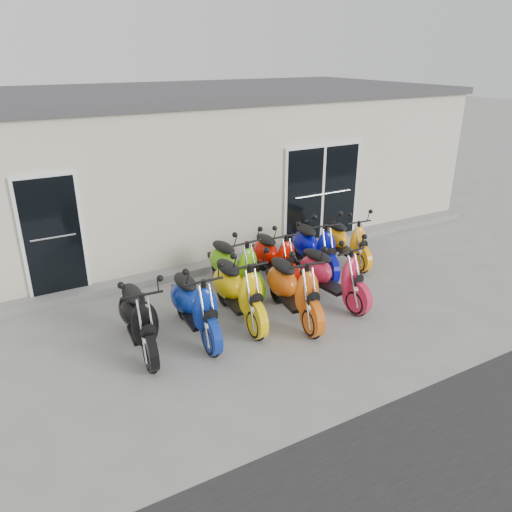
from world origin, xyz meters
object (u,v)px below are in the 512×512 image
object	(u,v)px
scooter_front_black	(138,309)
scooter_front_blue	(194,296)
scooter_front_orange_b	(294,280)
scooter_front_red	(332,266)
scooter_back_red	(275,249)
scooter_back_green	(235,257)
scooter_back_blue	(315,240)
scooter_front_orange_a	(238,281)
scooter_back_yellow	(347,234)

from	to	relation	value
scooter_front_black	scooter_front_blue	bearing A→B (deg)	1.81
scooter_front_orange_b	scooter_front_red	size ratio (longest dim) A/B	1.05
scooter_front_orange_b	scooter_back_red	distance (m)	1.53
scooter_front_orange_b	scooter_front_red	xyz separation A→B (m)	(0.93, 0.18, -0.03)
scooter_back_green	scooter_back_blue	distance (m)	1.78
scooter_front_red	scooter_front_orange_a	bearing A→B (deg)	167.25
scooter_front_red	scooter_back_yellow	world-z (taller)	scooter_front_red
scooter_front_red	scooter_back_yellow	bearing A→B (deg)	37.33
scooter_front_red	scooter_back_green	world-z (taller)	scooter_front_red
scooter_front_orange_a	scooter_back_green	world-z (taller)	scooter_front_orange_a
scooter_front_red	scooter_back_green	xyz separation A→B (m)	(-1.30, 1.22, -0.00)
scooter_front_blue	scooter_back_green	distance (m)	1.69
scooter_front_blue	scooter_back_yellow	distance (m)	4.11
scooter_front_orange_b	scooter_back_blue	world-z (taller)	scooter_front_orange_b
scooter_back_red	scooter_back_yellow	xyz separation A→B (m)	(1.77, 0.02, -0.02)
scooter_front_black	scooter_front_orange_b	bearing A→B (deg)	-2.76
scooter_back_red	scooter_back_blue	distance (m)	0.89
scooter_back_green	scooter_back_red	xyz separation A→B (m)	(0.89, 0.04, -0.03)
scooter_back_green	scooter_back_yellow	size ratio (longest dim) A/B	1.07
scooter_front_black	scooter_back_red	size ratio (longest dim) A/B	1.05
scooter_front_red	scooter_back_blue	xyz separation A→B (m)	(0.47, 1.19, 0.02)
scooter_front_blue	scooter_back_blue	world-z (taller)	scooter_back_blue
scooter_back_green	scooter_back_red	world-z (taller)	scooter_back_green
scooter_back_blue	scooter_front_black	bearing A→B (deg)	-156.40
scooter_front_orange_a	scooter_back_red	bearing A→B (deg)	41.11
scooter_front_black	scooter_front_orange_a	bearing A→B (deg)	6.62
scooter_front_orange_b	scooter_back_green	distance (m)	1.45
scooter_front_red	scooter_back_blue	world-z (taller)	scooter_back_blue
scooter_front_orange_b	scooter_back_red	xyz separation A→B (m)	(0.52, 1.44, -0.06)
scooter_front_blue	scooter_back_yellow	world-z (taller)	scooter_front_blue
scooter_front_blue	scooter_back_red	world-z (taller)	scooter_front_blue
scooter_back_blue	scooter_back_yellow	distance (m)	0.90
scooter_front_orange_b	scooter_back_blue	distance (m)	1.96
scooter_front_black	scooter_back_blue	size ratio (longest dim) A/B	0.97
scooter_front_blue	scooter_back_red	bearing A→B (deg)	30.07
scooter_back_yellow	scooter_front_blue	bearing A→B (deg)	-158.47
scooter_front_orange_b	scooter_back_green	size ratio (longest dim) A/B	1.06
scooter_front_orange_a	scooter_front_orange_b	world-z (taller)	scooter_front_orange_a
scooter_front_black	scooter_back_green	xyz separation A→B (m)	(2.15, 1.07, -0.00)
scooter_front_orange_a	scooter_back_yellow	distance (m)	3.30
scooter_back_blue	scooter_front_blue	bearing A→B (deg)	-151.66
scooter_front_blue	scooter_front_orange_b	xyz separation A→B (m)	(1.65, -0.29, 0.02)
scooter_front_blue	scooter_front_black	bearing A→B (deg)	179.12
scooter_back_red	scooter_front_orange_a	bearing A→B (deg)	-139.30
scooter_back_blue	scooter_back_yellow	bearing A→B (deg)	15.06
scooter_back_green	scooter_back_yellow	distance (m)	2.67
scooter_back_blue	scooter_front_orange_b	bearing A→B (deg)	-126.94
scooter_front_blue	scooter_back_red	size ratio (longest dim) A/B	1.07
scooter_front_orange_a	scooter_front_orange_b	bearing A→B (deg)	-21.80
scooter_back_green	scooter_front_blue	bearing A→B (deg)	-143.67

